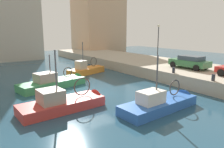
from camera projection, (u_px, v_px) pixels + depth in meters
The scene contains 11 objects.
water_surface at pixel (97, 92), 18.13m from camera, with size 80.00×80.00×0.00m, color navy.
quay_wall at pixel (183, 71), 24.40m from camera, with size 9.00×56.00×1.20m, color #ADA08C.
fishing_boat_green at pixel (56, 85), 19.94m from camera, with size 7.20×3.31×4.04m.
fishing_boat_blue at pixel (162, 107), 14.41m from camera, with size 6.79×2.29×4.55m.
fishing_boat_red at pixel (68, 106), 14.39m from camera, with size 6.49×2.40×4.94m.
fishing_boat_orange at pixel (88, 72), 26.25m from camera, with size 5.93×3.40×4.67m.
parked_car_green at pixel (190, 62), 22.69m from camera, with size 2.15×4.24×1.37m.
mooring_bollard_mid at pixel (213, 78), 17.08m from camera, with size 0.28×0.28×0.55m, color #2D2D33.
mooring_bollard_north at pixel (174, 70), 20.30m from camera, with size 0.28×0.28×0.55m, color #2D2D33.
quay_streetlamp at pixel (158, 36), 28.87m from camera, with size 0.36×0.36×4.83m.
waterfront_building_east_mid at pixel (98, 19), 47.65m from camera, with size 9.89×9.08×15.29m.
Camera 1 is at (-8.85, -15.08, 5.21)m, focal length 33.94 mm.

